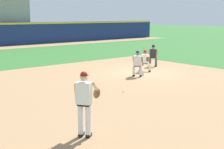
# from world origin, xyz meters

# --- Properties ---
(ground_plane) EXTENTS (160.00, 160.00, 0.00)m
(ground_plane) POSITION_xyz_m (0.00, 0.00, 0.00)
(ground_plane) COLOR #336B2D
(infield_dirt_patch) EXTENTS (18.00, 18.00, 0.01)m
(infield_dirt_patch) POSITION_xyz_m (-4.22, -3.01, 0.00)
(infield_dirt_patch) COLOR #A87F56
(infield_dirt_patch) RESTS_ON ground
(warning_track_strip) EXTENTS (48.00, 3.20, 0.01)m
(warning_track_strip) POSITION_xyz_m (0.00, 20.00, 0.00)
(warning_track_strip) COLOR #A87F56
(warning_track_strip) RESTS_ON ground
(first_base_bag) EXTENTS (0.38, 0.38, 0.09)m
(first_base_bag) POSITION_xyz_m (0.00, 0.00, 0.04)
(first_base_bag) COLOR white
(first_base_bag) RESTS_ON ground
(baseball) EXTENTS (0.07, 0.07, 0.07)m
(baseball) POSITION_xyz_m (-4.07, -2.82, 0.04)
(baseball) COLOR white
(baseball) RESTS_ON ground
(pitcher) EXTENTS (0.85, 0.57, 1.86)m
(pitcher) POSITION_xyz_m (-8.40, -6.01, 1.06)
(pitcher) COLOR black
(pitcher) RESTS_ON ground
(first_baseman) EXTENTS (0.80, 1.05, 1.34)m
(first_baseman) POSITION_xyz_m (0.36, 0.10, 0.73)
(first_baseman) COLOR black
(first_baseman) RESTS_ON ground
(baserunner) EXTENTS (0.63, 0.68, 1.46)m
(baserunner) POSITION_xyz_m (-1.04, -0.66, 0.79)
(baserunner) COLOR black
(baserunner) RESTS_ON ground
(umpire) EXTENTS (0.64, 0.68, 1.46)m
(umpire) POSITION_xyz_m (2.25, 1.17, 0.79)
(umpire) COLOR black
(umpire) RESTS_ON ground
(outfield_wall) EXTENTS (48.00, 0.54, 2.60)m
(outfield_wall) POSITION_xyz_m (0.00, 22.00, 1.39)
(outfield_wall) COLOR navy
(outfield_wall) RESTS_ON ground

